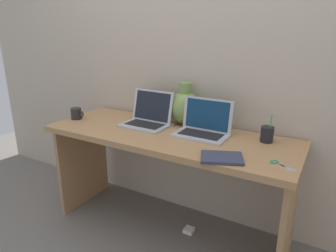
{
  "coord_description": "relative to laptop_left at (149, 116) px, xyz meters",
  "views": [
    {
      "loc": [
        0.95,
        -1.66,
        1.42
      ],
      "look_at": [
        0.0,
        0.0,
        0.8
      ],
      "focal_mm": 32.71,
      "sensor_mm": 36.0,
      "label": 1
    }
  ],
  "objects": [
    {
      "name": "pen_cup",
      "position": [
        0.82,
        0.07,
        -0.01
      ],
      "size": [
        0.08,
        0.08,
        0.18
      ],
      "color": "black",
      "rests_on": "desk"
    },
    {
      "name": "back_wall",
      "position": [
        0.21,
        0.25,
        0.39
      ],
      "size": [
        4.4,
        0.04,
        2.4
      ],
      "primitive_type": "cube",
      "color": "#BCAD99",
      "rests_on": "ground"
    },
    {
      "name": "power_brick",
      "position": [
        0.36,
        -0.05,
        -0.8
      ],
      "size": [
        0.07,
        0.07,
        0.03
      ],
      "primitive_type": "cube",
      "color": "white",
      "rests_on": "ground"
    },
    {
      "name": "ground_plane",
      "position": [
        0.21,
        -0.09,
        -0.81
      ],
      "size": [
        6.0,
        6.0,
        0.0
      ],
      "primitive_type": "plane",
      "color": "slate"
    },
    {
      "name": "green_vase",
      "position": [
        0.21,
        0.15,
        0.06
      ],
      "size": [
        0.22,
        0.22,
        0.3
      ],
      "color": "#75934C",
      "rests_on": "desk"
    },
    {
      "name": "desk",
      "position": [
        0.21,
        -0.09,
        -0.21
      ],
      "size": [
        1.69,
        0.61,
        0.75
      ],
      "color": "#AD7F51",
      "rests_on": "ground"
    },
    {
      "name": "coffee_mug",
      "position": [
        -0.56,
        -0.15,
        -0.02
      ],
      "size": [
        0.12,
        0.08,
        0.08
      ],
      "color": "black",
      "rests_on": "desk"
    },
    {
      "name": "scissors",
      "position": [
        0.94,
        -0.23,
        -0.06
      ],
      "size": [
        0.14,
        0.11,
        0.01
      ],
      "color": "#B7B7BC",
      "rests_on": "desk"
    },
    {
      "name": "notebook_stack",
      "position": [
        0.67,
        -0.31,
        -0.05
      ],
      "size": [
        0.26,
        0.23,
        0.02
      ],
      "primitive_type": "cube",
      "rotation": [
        0.0,
        0.0,
        0.4
      ],
      "color": "#33384C",
      "rests_on": "desk"
    },
    {
      "name": "laptop_left",
      "position": [
        0.0,
        0.0,
        0.0
      ],
      "size": [
        0.33,
        0.26,
        0.24
      ],
      "color": "#B2B2B7",
      "rests_on": "desk"
    },
    {
      "name": "laptop_right",
      "position": [
        0.43,
        0.0,
        -0.0
      ],
      "size": [
        0.34,
        0.23,
        0.23
      ],
      "color": "#B2B2B7",
      "rests_on": "desk"
    }
  ]
}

